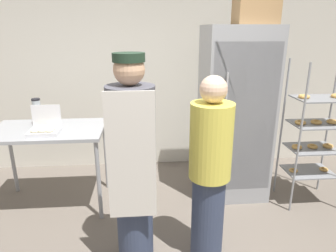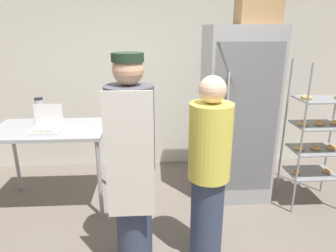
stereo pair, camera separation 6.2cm
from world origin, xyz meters
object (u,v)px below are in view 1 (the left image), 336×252
object	(u,v)px
blender_pitcher	(37,113)
donut_box	(44,130)
cardboard_storage_box	(256,9)
baking_rack	(314,135)
person_baker	(133,162)
person_customer	(210,172)
refrigerator	(235,115)

from	to	relation	value
blender_pitcher	donut_box	bearing A→B (deg)	-64.02
blender_pitcher	cardboard_storage_box	world-z (taller)	cardboard_storage_box
baking_rack	person_baker	xyz separation A→B (m)	(-1.99, -0.79, 0.11)
baking_rack	blender_pitcher	xyz separation A→B (m)	(-3.06, 0.31, 0.23)
donut_box	person_baker	bearing A→B (deg)	-39.96
donut_box	blender_pitcher	world-z (taller)	blender_pitcher
donut_box	cardboard_storage_box	xyz separation A→B (m)	(2.18, 0.23, 1.16)
person_customer	refrigerator	bearing A→B (deg)	64.27
blender_pitcher	person_baker	size ratio (longest dim) A/B	0.17
baking_rack	blender_pitcher	size ratio (longest dim) A/B	5.47
donut_box	blender_pitcher	xyz separation A→B (m)	(-0.16, 0.34, 0.08)
donut_box	cardboard_storage_box	size ratio (longest dim) A/B	0.69
person_baker	person_customer	size ratio (longest dim) A/B	1.10
person_baker	blender_pitcher	bearing A→B (deg)	134.34
refrigerator	cardboard_storage_box	bearing A→B (deg)	-34.13
donut_box	person_customer	size ratio (longest dim) A/B	0.18
cardboard_storage_box	baking_rack	bearing A→B (deg)	-15.63
blender_pitcher	person_customer	xyz separation A→B (m)	(1.70, -1.12, -0.23)
cardboard_storage_box	person_baker	bearing A→B (deg)	-141.94
baking_rack	cardboard_storage_box	xyz separation A→B (m)	(-0.72, 0.20, 1.31)
donut_box	blender_pitcher	bearing A→B (deg)	115.98
donut_box	person_baker	distance (m)	1.19
refrigerator	donut_box	world-z (taller)	refrigerator
baking_rack	donut_box	world-z (taller)	baking_rack
refrigerator	person_baker	distance (m)	1.58
baking_rack	person_baker	bearing A→B (deg)	-158.24
refrigerator	person_customer	xyz separation A→B (m)	(-0.53, -1.10, -0.17)
blender_pitcher	person_baker	xyz separation A→B (m)	(1.08, -1.10, -0.13)
blender_pitcher	person_baker	world-z (taller)	person_baker
donut_box	person_customer	xyz separation A→B (m)	(1.53, -0.79, -0.14)
person_baker	refrigerator	bearing A→B (deg)	42.99
baking_rack	blender_pitcher	bearing A→B (deg)	174.27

